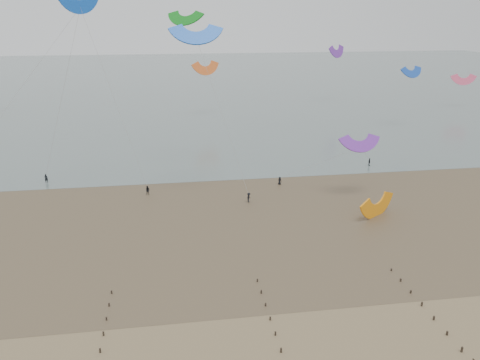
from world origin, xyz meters
The scene contains 5 objects.
ground centered at (0.00, 0.00, 0.00)m, with size 500.00×500.00×0.00m, color brown.
sea_and_shore centered at (-4.08, 34.40, 0.01)m, with size 500.00×665.00×0.03m.
kitesurfers centered at (28.06, 48.23, 0.86)m, with size 118.63×20.54×1.82m.
grounded_kite centered at (27.39, 28.96, 0.00)m, with size 7.59×3.98×5.78m, color orange, non-canonical shape.
kites_airborne centered at (-6.16, 93.42, 21.23)m, with size 252.25×115.12×43.97m.
Camera 1 is at (-5.71, -38.43, 32.34)m, focal length 35.00 mm.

